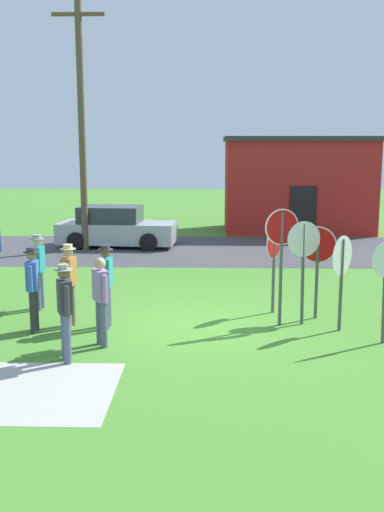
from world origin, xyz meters
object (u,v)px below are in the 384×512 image
(stop_sign_rear_right, at_px, (282,246))
(stop_sign_center_cluster, at_px, (342,266))
(person_in_blue, at_px, (38,267))
(person_in_dark_shirt, at_px, (33,285))
(person_on_left, at_px, (69,280))
(person_holding_notes, at_px, (101,297))
(parked_car_on_street, at_px, (116,228))
(person_near_signs, at_px, (65,307))
(utility_pole, at_px, (82,122))
(stop_sign_leaning_left, at_px, (274,254))
(person_with_sunhat, at_px, (106,281))
(stop_sign_tallest, at_px, (303,254))
(stop_sign_leaning_right, at_px, (318,256))

(stop_sign_rear_right, bearing_deg, stop_sign_center_cluster, -16.02)
(stop_sign_rear_right, distance_m, person_in_blue, 5.55)
(stop_sign_center_cluster, height_order, person_in_dark_shirt, stop_sign_center_cluster)
(person_on_left, height_order, person_holding_notes, person_on_left)
(stop_sign_center_cluster, xyz_separation_m, person_holding_notes, (-4.68, -1.10, -0.38))
(person_in_blue, bearing_deg, person_on_left, -52.31)
(parked_car_on_street, height_order, person_near_signs, person_near_signs)
(person_in_dark_shirt, distance_m, person_in_blue, 1.76)
(stop_sign_center_cluster, bearing_deg, person_in_blue, 167.63)
(utility_pole, height_order, person_on_left, utility_pole)
(utility_pole, distance_m, stop_sign_center_cluster, 12.27)
(utility_pole, bearing_deg, person_near_signs, -80.06)
(stop_sign_leaning_left, xyz_separation_m, person_with_sunhat, (-3.56, -1.23, -0.36))
(stop_sign_center_cluster, bearing_deg, stop_sign_rear_right, 163.98)
(stop_sign_rear_right, height_order, person_near_signs, stop_sign_rear_right)
(stop_sign_tallest, distance_m, person_near_signs, 5.08)
(person_holding_notes, bearing_deg, person_in_dark_shirt, 151.71)
(stop_sign_leaning_right, distance_m, person_in_blue, 6.28)
(person_in_blue, bearing_deg, person_with_sunhat, -37.46)
(parked_car_on_street, bearing_deg, person_holding_notes, -82.56)
(parked_car_on_street, height_order, person_in_dark_shirt, person_in_dark_shirt)
(stop_sign_leaning_right, bearing_deg, parked_car_on_street, 121.82)
(utility_pole, xyz_separation_m, person_in_dark_shirt, (0.95, -9.72, -3.55))
(stop_sign_rear_right, xyz_separation_m, person_with_sunhat, (-3.61, -0.27, -0.69))
(stop_sign_leaning_left, bearing_deg, person_near_signs, -140.35)
(parked_car_on_street, relative_size, person_in_dark_shirt, 2.54)
(stop_sign_leaning_left, bearing_deg, utility_pole, 126.06)
(stop_sign_tallest, height_order, stop_sign_center_cluster, stop_sign_tallest)
(stop_sign_center_cluster, distance_m, person_holding_notes, 4.82)
(parked_car_on_street, relative_size, stop_sign_rear_right, 1.80)
(stop_sign_tallest, relative_size, person_on_left, 1.26)
(person_in_blue, height_order, person_near_signs, same)
(utility_pole, distance_m, stop_sign_leaning_left, 10.56)
(parked_car_on_street, relative_size, person_with_sunhat, 2.54)
(utility_pole, height_order, person_with_sunhat, utility_pole)
(person_in_blue, height_order, person_with_sunhat, same)
(stop_sign_center_cluster, bearing_deg, person_with_sunhat, 179.19)
(person_on_left, bearing_deg, stop_sign_rear_right, 2.76)
(person_on_left, bearing_deg, person_holding_notes, -54.27)
(stop_sign_leaning_left, bearing_deg, person_holding_notes, -145.29)
(stop_sign_center_cluster, distance_m, stop_sign_rear_right, 1.27)
(utility_pole, height_order, stop_sign_center_cluster, utility_pole)
(utility_pole, relative_size, stop_sign_tallest, 3.98)
(stop_sign_center_cluster, bearing_deg, utility_pole, 127.12)
(stop_sign_center_cluster, height_order, stop_sign_leaning_right, stop_sign_leaning_right)
(stop_sign_leaning_right, xyz_separation_m, person_in_dark_shirt, (-5.86, -1.14, -0.40))
(stop_sign_leaning_right, bearing_deg, stop_sign_rear_right, -148.23)
(parked_car_on_street, distance_m, stop_sign_leaning_left, 10.24)
(utility_pole, relative_size, stop_sign_center_cluster, 4.44)
(person_in_blue, distance_m, person_with_sunhat, 2.26)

